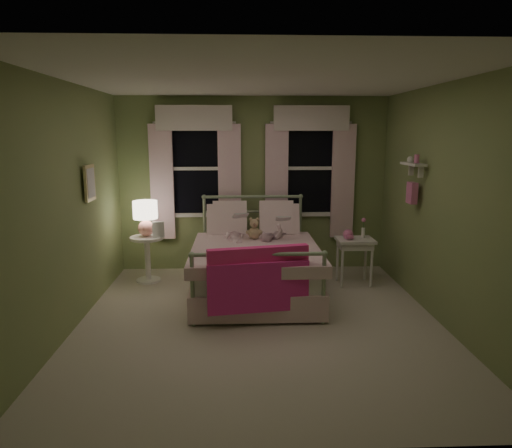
{
  "coord_description": "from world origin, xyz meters",
  "views": [
    {
      "loc": [
        -0.23,
        -4.75,
        2.07
      ],
      "look_at": [
        -0.01,
        0.59,
        1.0
      ],
      "focal_mm": 32.0,
      "sensor_mm": 36.0,
      "label": 1
    }
  ],
  "objects_px": {
    "child_right": "(274,217)",
    "teddy_bear": "(254,230)",
    "table_lamp": "(145,215)",
    "bed": "(255,265)",
    "child_left": "(233,215)",
    "nightstand_right": "(355,246)",
    "nightstand_left": "(147,253)"
  },
  "relations": [
    {
      "from": "nightstand_left",
      "to": "bed",
      "type": "bearing_deg",
      "value": -20.69
    },
    {
      "from": "teddy_bear",
      "to": "table_lamp",
      "type": "height_order",
      "value": "table_lamp"
    },
    {
      "from": "bed",
      "to": "nightstand_left",
      "type": "distance_m",
      "value": 1.6
    },
    {
      "from": "teddy_bear",
      "to": "nightstand_right",
      "type": "xyz_separation_m",
      "value": [
        1.39,
        0.06,
        -0.24
      ]
    },
    {
      "from": "bed",
      "to": "nightstand_left",
      "type": "bearing_deg",
      "value": 159.31
    },
    {
      "from": "child_right",
      "to": "table_lamp",
      "type": "xyz_separation_m",
      "value": [
        -1.77,
        0.14,
        0.01
      ]
    },
    {
      "from": "nightstand_right",
      "to": "nightstand_left",
      "type": "bearing_deg",
      "value": 175.19
    },
    {
      "from": "nightstand_left",
      "to": "table_lamp",
      "type": "distance_m",
      "value": 0.54
    },
    {
      "from": "child_right",
      "to": "teddy_bear",
      "type": "bearing_deg",
      "value": 55.79
    },
    {
      "from": "bed",
      "to": "nightstand_right",
      "type": "distance_m",
      "value": 1.43
    },
    {
      "from": "child_right",
      "to": "teddy_bear",
      "type": "xyz_separation_m",
      "value": [
        -0.28,
        -0.16,
        -0.15
      ]
    },
    {
      "from": "child_right",
      "to": "nightstand_left",
      "type": "height_order",
      "value": "child_right"
    },
    {
      "from": "table_lamp",
      "to": "nightstand_right",
      "type": "relative_size",
      "value": 0.77
    },
    {
      "from": "child_right",
      "to": "table_lamp",
      "type": "bearing_deg",
      "value": 21.69
    },
    {
      "from": "teddy_bear",
      "to": "table_lamp",
      "type": "relative_size",
      "value": 0.61
    },
    {
      "from": "nightstand_left",
      "to": "table_lamp",
      "type": "relative_size",
      "value": 1.31
    },
    {
      "from": "bed",
      "to": "child_right",
      "type": "xyz_separation_m",
      "value": [
        0.28,
        0.42,
        0.56
      ]
    },
    {
      "from": "teddy_bear",
      "to": "nightstand_right",
      "type": "relative_size",
      "value": 0.47
    },
    {
      "from": "bed",
      "to": "table_lamp",
      "type": "distance_m",
      "value": 1.7
    },
    {
      "from": "child_left",
      "to": "child_right",
      "type": "relative_size",
      "value": 1.08
    },
    {
      "from": "child_left",
      "to": "nightstand_left",
      "type": "bearing_deg",
      "value": -14.88
    },
    {
      "from": "teddy_bear",
      "to": "child_right",
      "type": "bearing_deg",
      "value": 29.5
    },
    {
      "from": "table_lamp",
      "to": "child_right",
      "type": "bearing_deg",
      "value": -4.6
    },
    {
      "from": "teddy_bear",
      "to": "table_lamp",
      "type": "xyz_separation_m",
      "value": [
        -1.49,
        0.3,
        0.16
      ]
    },
    {
      "from": "child_left",
      "to": "nightstand_right",
      "type": "bearing_deg",
      "value": 168.41
    },
    {
      "from": "table_lamp",
      "to": "teddy_bear",
      "type": "bearing_deg",
      "value": -11.4
    },
    {
      "from": "child_right",
      "to": "teddy_bear",
      "type": "distance_m",
      "value": 0.36
    },
    {
      "from": "bed",
      "to": "child_left",
      "type": "bearing_deg",
      "value": 123.6
    },
    {
      "from": "table_lamp",
      "to": "bed",
      "type": "bearing_deg",
      "value": -20.69
    },
    {
      "from": "nightstand_left",
      "to": "child_left",
      "type": "bearing_deg",
      "value": -6.71
    },
    {
      "from": "child_right",
      "to": "table_lamp",
      "type": "relative_size",
      "value": 1.51
    },
    {
      "from": "child_left",
      "to": "child_right",
      "type": "bearing_deg",
      "value": 171.84
    }
  ]
}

